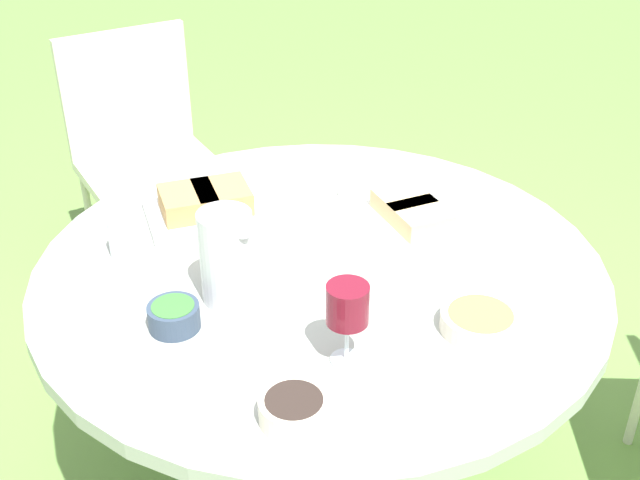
{
  "coord_description": "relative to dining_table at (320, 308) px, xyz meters",
  "views": [
    {
      "loc": [
        0.98,
        -1.09,
        1.67
      ],
      "look_at": [
        0.0,
        0.0,
        0.77
      ],
      "focal_mm": 45.0,
      "sensor_mm": 36.0,
      "label": 1
    }
  ],
  "objects": [
    {
      "name": "dining_table",
      "position": [
        0.0,
        0.0,
        0.0
      ],
      "size": [
        1.24,
        1.24,
        0.71
      ],
      "color": "#4C4C51",
      "rests_on": "ground_plane"
    },
    {
      "name": "chair_near_right",
      "position": [
        -1.13,
        0.36,
        -0.07
      ],
      "size": [
        0.53,
        0.55,
        0.89
      ],
      "color": "beige",
      "rests_on": "ground_plane"
    },
    {
      "name": "water_pitcher",
      "position": [
        -0.05,
        -0.22,
        0.22
      ],
      "size": [
        0.12,
        0.11,
        0.2
      ],
      "color": "silver",
      "rests_on": "dining_table"
    },
    {
      "name": "wine_glass",
      "position": [
        0.26,
        -0.21,
        0.24
      ],
      "size": [
        0.08,
        0.08,
        0.17
      ],
      "color": "silver",
      "rests_on": "dining_table"
    },
    {
      "name": "platter_bread_main",
      "position": [
        0.04,
        0.27,
        0.15
      ],
      "size": [
        0.39,
        0.3,
        0.07
      ],
      "color": "white",
      "rests_on": "dining_table"
    },
    {
      "name": "platter_charcuterie",
      "position": [
        -0.33,
        -0.01,
        0.15
      ],
      "size": [
        0.36,
        0.41,
        0.07
      ],
      "color": "white",
      "rests_on": "dining_table"
    },
    {
      "name": "bowl_fries",
      "position": [
        0.39,
        0.03,
        0.14
      ],
      "size": [
        0.15,
        0.15,
        0.04
      ],
      "color": "beige",
      "rests_on": "dining_table"
    },
    {
      "name": "bowl_salad",
      "position": [
        -0.06,
        -0.36,
        0.15
      ],
      "size": [
        0.1,
        0.1,
        0.05
      ],
      "color": "#334256",
      "rests_on": "dining_table"
    },
    {
      "name": "bowl_olives",
      "position": [
        0.29,
        -0.38,
        0.15
      ],
      "size": [
        0.12,
        0.12,
        0.05
      ],
      "color": "beige",
      "rests_on": "dining_table"
    },
    {
      "name": "cup_water_near",
      "position": [
        -0.34,
        -0.26,
        0.17
      ],
      "size": [
        0.08,
        0.08,
        0.09
      ],
      "color": "silver",
      "rests_on": "dining_table"
    }
  ]
}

